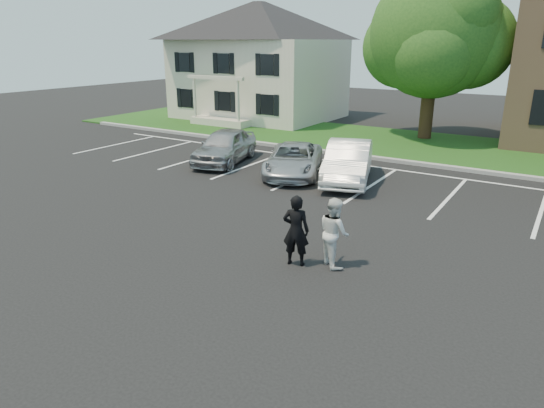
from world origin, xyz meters
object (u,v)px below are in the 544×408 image
(tree, at_px, (437,36))
(man_white_shirt, at_px, (334,232))
(house, at_px, (259,61))
(man_black_suit, at_px, (296,230))
(car_silver_minivan, at_px, (294,160))
(car_white_sedan, at_px, (348,162))
(car_silver_west, at_px, (225,146))

(tree, xyz_separation_m, man_white_shirt, (2.49, -17.10, -4.51))
(house, xyz_separation_m, tree, (12.20, -1.81, 1.52))
(man_black_suit, distance_m, car_silver_minivan, 8.26)
(man_black_suit, bearing_deg, car_white_sedan, -91.95)
(man_white_shirt, bearing_deg, car_white_sedan, -30.05)
(tree, xyz_separation_m, car_white_sedan, (-0.24, -10.10, -4.60))
(man_black_suit, xyz_separation_m, car_white_sedan, (-1.96, 7.46, -0.12))
(man_white_shirt, relative_size, car_silver_minivan, 0.38)
(man_black_suit, distance_m, car_white_sedan, 7.71)
(tree, distance_m, car_silver_minivan, 11.70)
(man_black_suit, xyz_separation_m, man_white_shirt, (0.77, 0.46, -0.03))
(man_black_suit, xyz_separation_m, car_silver_west, (-7.74, 7.33, -0.13))
(house, bearing_deg, car_silver_minivan, -51.41)
(man_white_shirt, height_order, car_white_sedan, man_white_shirt)
(house, height_order, car_silver_west, house)
(man_black_suit, bearing_deg, house, -70.94)
(house, bearing_deg, man_black_suit, -54.30)
(house, xyz_separation_m, man_white_shirt, (14.69, -18.91, -2.99))
(house, relative_size, car_silver_west, 2.37)
(tree, distance_m, man_white_shirt, 17.86)
(house, xyz_separation_m, car_silver_west, (6.18, -12.04, -3.09))
(tree, xyz_separation_m, car_silver_west, (-6.02, -10.23, -4.61))
(house, relative_size, tree, 1.17)
(car_silver_west, distance_m, car_white_sedan, 5.79)
(man_black_suit, height_order, car_white_sedan, man_black_suit)
(car_silver_west, bearing_deg, man_white_shirt, -54.11)
(car_silver_west, distance_m, car_silver_minivan, 3.59)
(house, bearing_deg, car_white_sedan, -44.87)
(car_silver_west, relative_size, car_silver_minivan, 0.98)
(house, bearing_deg, man_white_shirt, -52.16)
(house, height_order, man_black_suit, house)
(house, xyz_separation_m, man_black_suit, (13.92, -19.37, -2.96))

